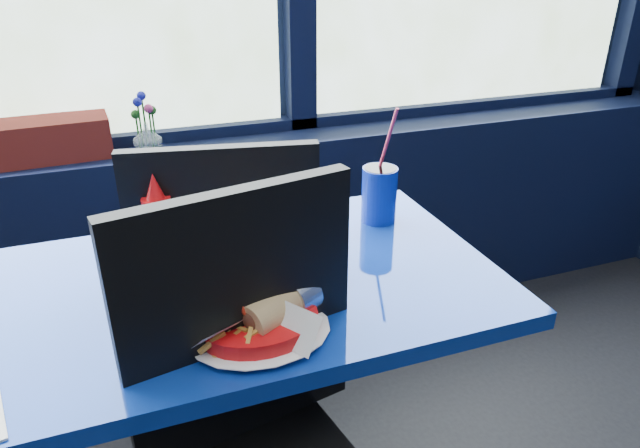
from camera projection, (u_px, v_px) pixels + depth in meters
The scene contains 8 objects.
window_sill at pixel (107, 260), 2.07m from camera, with size 5.00×0.26×0.80m, color black.
near_table at pixel (238, 346), 1.36m from camera, with size 1.20×0.70×0.75m.
chair_near_back at pixel (213, 289), 1.54m from camera, with size 0.55×0.55×1.03m.
planter_box at pixel (1, 145), 1.79m from camera, with size 0.65×0.16×0.13m, color maroon.
flower_vase at pixel (147, 135), 1.90m from camera, with size 0.12×0.13×0.20m.
food_basket at pixel (262, 323), 1.08m from camera, with size 0.25×0.24×0.09m.
ketchup_bottle at pixel (160, 229), 1.28m from camera, with size 0.06×0.06×0.24m.
soda_cup at pixel (379, 193), 1.53m from camera, with size 0.09×0.09×0.32m.
Camera 1 is at (0.11, 0.91, 1.42)m, focal length 32.00 mm.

